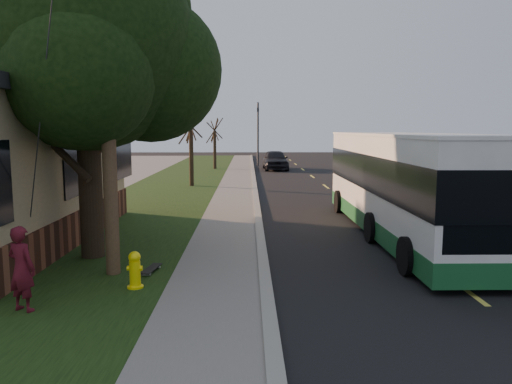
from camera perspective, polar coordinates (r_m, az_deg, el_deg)
ground at (r=10.16m, az=1.14°, el=-11.18°), size 120.00×120.00×0.00m
road at (r=20.36m, az=11.46°, el=-1.98°), size 8.00×80.00×0.01m
curb at (r=19.88m, az=0.12°, el=-1.89°), size 0.25×80.00×0.12m
sidewalk at (r=19.90m, az=-2.76°, el=-1.95°), size 2.00×80.00×0.08m
grass_verge at (r=20.31m, az=-12.68°, el=-1.94°), size 5.00×80.00×0.07m
fire_hydrant at (r=10.27m, az=-13.68°, el=-8.65°), size 0.32×0.32×0.74m
utility_pole at (r=11.12m, az=-16.84°, el=14.28°), size 2.86×3.21×9.07m
leafy_tree at (r=13.01m, az=-18.67°, el=15.52°), size 6.30×6.00×7.80m
bare_tree_near at (r=27.83m, az=-7.42°, el=4.98°), size 1.38×1.21×4.31m
bare_tree_far at (r=39.74m, az=-4.74°, el=5.45°), size 1.38×1.21×4.03m
traffic_signal at (r=43.64m, az=0.22°, el=7.15°), size 0.18×0.22×5.50m
transit_bus at (r=15.55m, az=16.61°, el=1.13°), size 2.62×11.36×3.08m
skateboarder at (r=9.56m, az=-25.22°, el=-7.93°), size 0.64×0.54×1.50m
skateboard_main at (r=11.39m, az=-11.88°, el=-8.60°), size 0.35×0.89×0.08m
dumpster at (r=19.82m, az=-24.82°, el=-0.99°), size 1.51×1.33×1.13m
distant_car at (r=39.53m, az=2.21°, el=3.70°), size 2.01×4.68×1.57m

